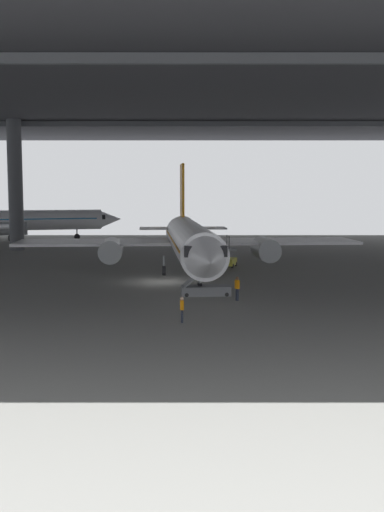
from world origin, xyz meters
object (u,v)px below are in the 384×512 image
boarding_stairs (204,286)px  baggage_tug (227,262)px  crew_worker_by_stairs (235,287)px  airplane_main (188,241)px  crew_worker_near_nose (180,308)px  airplane_distant (19,220)px

boarding_stairs → baggage_tug: 17.27m
crew_worker_by_stairs → baggage_tug: (0.56, 19.40, -0.46)m
airplane_main → boarding_stairs: 9.61m
crew_worker_by_stairs → airplane_main: bearing=106.2°
airplane_main → crew_worker_by_stairs: (3.35, -11.51, -2.29)m
crew_worker_by_stairs → baggage_tug: crew_worker_by_stairs is taller
boarding_stairs → crew_worker_by_stairs: boarding_stairs is taller
airplane_main → crew_worker_by_stairs: size_ratio=19.28×
crew_worker_near_nose → baggage_tug: bearing=80.8°
airplane_main → baggage_tug: airplane_main is taller
crew_worker_near_nose → baggage_tug: (4.36, 26.76, -0.35)m
airplane_main → baggage_tug: 9.22m
airplane_main → crew_worker_near_nose: (-0.45, -18.88, -2.40)m
crew_worker_near_nose → baggage_tug: size_ratio=0.63×
airplane_main → baggage_tug: size_ratio=13.57×
crew_worker_near_nose → airplane_distant: (-25.48, 59.61, 2.25)m
crew_worker_by_stairs → baggage_tug: 19.41m
airplane_main → crew_worker_by_stairs: 12.20m
airplane_main → crew_worker_by_stairs: airplane_main is taller
boarding_stairs → crew_worker_by_stairs: (2.11, -2.34, 0.27)m
airplane_main → baggage_tug: bearing=63.7°
crew_worker_near_nose → airplane_distant: 64.87m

